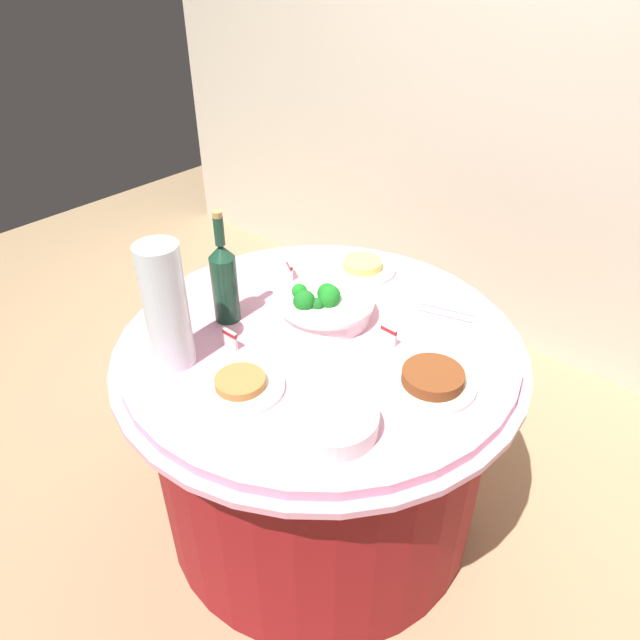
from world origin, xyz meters
The scene contains 14 objects.
ground_plane centered at (0.00, 0.00, 0.00)m, with size 6.00×6.00×0.00m, color #9E7F5B.
back_wall centered at (0.00, 1.40, 1.30)m, with size 4.40×0.10×2.60m, color beige.
buffet_table centered at (0.00, 0.00, 0.38)m, with size 1.16×1.16×0.74m.
broccoli_bowl centered at (-0.05, 0.07, 0.78)m, with size 0.28×0.28×0.11m.
plate_stack centered at (0.26, -0.26, 0.77)m, with size 0.21×0.21×0.05m.
wine_bottle centered at (-0.26, -0.11, 0.87)m, with size 0.07×0.07×0.34m.
decorative_fruit_vase centered at (-0.21, -0.34, 0.89)m, with size 0.11×0.11×0.34m.
serving_tongs centered at (0.21, 0.33, 0.74)m, with size 0.17×0.09×0.01m.
food_plate_stir_fry centered at (0.35, 0.02, 0.76)m, with size 0.22×0.22×0.04m.
food_plate_noodles centered at (-0.13, 0.37, 0.75)m, with size 0.22×0.22×0.04m.
food_plate_peanuts centered at (0.00, -0.30, 0.75)m, with size 0.22×0.22×0.03m.
label_placard_front centered at (0.17, 0.09, 0.77)m, with size 0.05×0.01×0.05m.
label_placard_mid centered at (-0.15, -0.20, 0.77)m, with size 0.05×0.01×0.05m.
label_placard_rear centered at (-0.28, 0.18, 0.77)m, with size 0.05×0.03×0.05m.
Camera 1 is at (0.87, -1.01, 1.70)m, focal length 32.94 mm.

